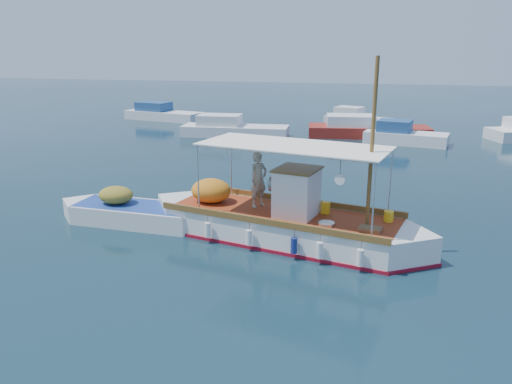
# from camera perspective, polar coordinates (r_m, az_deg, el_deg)

# --- Properties ---
(ground) EXTENTS (160.00, 160.00, 0.00)m
(ground) POSITION_cam_1_polar(r_m,az_deg,el_deg) (18.27, 3.19, -4.44)
(ground) COLOR black
(ground) RESTS_ON ground
(fishing_caique) EXTENTS (10.27, 4.47, 6.42)m
(fishing_caique) POSITION_cam_1_polar(r_m,az_deg,el_deg) (17.36, 2.78, -3.56)
(fishing_caique) COLOR white
(fishing_caique) RESTS_ON ground
(dinghy) EXTENTS (6.45, 2.01, 1.57)m
(dinghy) POSITION_cam_1_polar(r_m,az_deg,el_deg) (19.52, -13.70, -2.51)
(dinghy) COLOR white
(dinghy) RESTS_ON ground
(bg_boat_nw) EXTENTS (8.09, 2.93, 1.80)m
(bg_boat_nw) POSITION_cam_1_polar(r_m,az_deg,el_deg) (37.91, -2.78, 7.13)
(bg_boat_nw) COLOR silver
(bg_boat_nw) RESTS_ON ground
(bg_boat_n) EXTENTS (9.18, 3.92, 1.80)m
(bg_boat_n) POSITION_cam_1_polar(r_m,az_deg,el_deg) (38.57, 12.30, 6.94)
(bg_boat_n) COLOR maroon
(bg_boat_n) RESTS_ON ground
(bg_boat_ne) EXTENTS (5.86, 3.26, 1.80)m
(bg_boat_ne) POSITION_cam_1_polar(r_m,az_deg,el_deg) (36.36, 16.49, 6.10)
(bg_boat_ne) COLOR silver
(bg_boat_ne) RESTS_ON ground
(bg_boat_far_w) EXTENTS (7.74, 3.89, 1.80)m
(bg_boat_far_w) POSITION_cam_1_polar(r_m,az_deg,el_deg) (47.53, -10.73, 8.70)
(bg_boat_far_w) COLOR silver
(bg_boat_far_w) RESTS_ON ground
(bg_boat_far_n) EXTENTS (5.84, 3.78, 1.80)m
(bg_boat_far_n) POSITION_cam_1_polar(r_m,az_deg,el_deg) (43.64, 11.35, 8.03)
(bg_boat_far_n) COLOR silver
(bg_boat_far_n) RESTS_ON ground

